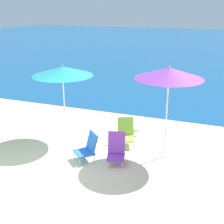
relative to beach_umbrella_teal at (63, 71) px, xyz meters
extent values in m
plane|color=beige|center=(0.58, -2.44, -1.96)|extent=(60.00, 60.00, 0.00)
cube|color=navy|center=(0.58, 22.56, -1.95)|extent=(60.00, 40.00, 0.01)
cylinder|color=white|center=(0.00, 0.00, -1.04)|extent=(0.04, 0.04, 1.84)
cone|color=teal|center=(0.00, 0.00, 0.00)|extent=(1.63, 1.63, 0.25)
sphere|color=white|center=(0.00, 0.00, 0.15)|extent=(0.04, 0.04, 0.04)
cylinder|color=white|center=(2.85, -0.09, -0.95)|extent=(0.04, 0.04, 2.01)
cone|color=purple|center=(2.85, -0.09, 0.18)|extent=(1.61, 1.61, 0.26)
sphere|color=white|center=(2.85, -0.09, 0.33)|extent=(0.04, 0.04, 0.04)
cylinder|color=silver|center=(0.79, -0.98, -1.86)|extent=(0.02, 0.02, 0.20)
cylinder|color=silver|center=(1.08, -1.26, -1.86)|extent=(0.02, 0.02, 0.20)
cylinder|color=silver|center=(1.04, -0.72, -1.86)|extent=(0.02, 0.02, 0.20)
cylinder|color=silver|center=(1.33, -0.99, -1.86)|extent=(0.02, 0.02, 0.20)
cube|color=blue|center=(1.06, -0.99, -1.74)|extent=(0.63, 0.63, 0.04)
cube|color=blue|center=(1.20, -0.83, -1.50)|extent=(0.45, 0.43, 0.45)
cylinder|color=silver|center=(1.67, -0.09, -1.86)|extent=(0.02, 0.02, 0.21)
cylinder|color=silver|center=(2.00, 0.05, -1.86)|extent=(0.02, 0.02, 0.21)
cylinder|color=silver|center=(1.51, 0.29, -1.86)|extent=(0.02, 0.02, 0.21)
cylinder|color=silver|center=(1.84, 0.43, -1.86)|extent=(0.02, 0.02, 0.21)
cube|color=#8ECC3D|center=(1.75, 0.17, -1.74)|extent=(0.58, 0.61, 0.04)
cube|color=#8ECC3D|center=(1.66, 0.39, -1.47)|extent=(0.46, 0.32, 0.48)
cylinder|color=silver|center=(1.74, -1.13, -1.87)|extent=(0.02, 0.02, 0.17)
cylinder|color=silver|center=(2.08, -1.04, -1.87)|extent=(0.02, 0.02, 0.17)
cylinder|color=silver|center=(1.64, -0.78, -1.87)|extent=(0.02, 0.02, 0.17)
cylinder|color=silver|center=(1.98, -0.69, -1.87)|extent=(0.02, 0.02, 0.17)
cube|color=purple|center=(1.86, -0.91, -1.77)|extent=(0.51, 0.52, 0.04)
cube|color=purple|center=(1.80, -0.71, -1.48)|extent=(0.44, 0.27, 0.54)
cylinder|color=gold|center=(1.73, 0.94, -1.92)|extent=(0.01, 0.01, 0.07)
cylinder|color=gold|center=(1.78, 0.94, -1.92)|extent=(0.01, 0.01, 0.07)
ellipsoid|color=white|center=(1.76, 0.94, -1.82)|extent=(0.26, 0.11, 0.13)
sphere|color=white|center=(1.86, 0.94, -1.76)|extent=(0.07, 0.07, 0.07)
camera|label=1|loc=(4.17, -7.15, 1.71)|focal=50.00mm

